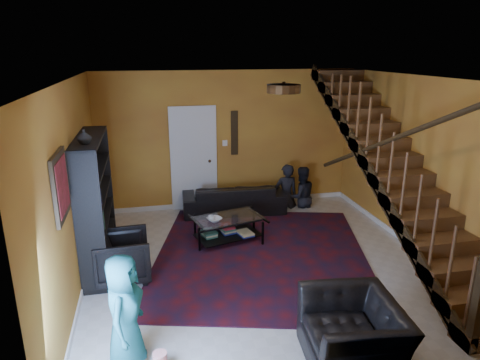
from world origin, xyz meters
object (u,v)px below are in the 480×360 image
at_px(sofa, 234,198).
at_px(coffee_table, 228,228).
at_px(armchair_left, 123,257).
at_px(armchair_right, 353,333).
at_px(bookshelf, 96,205).

height_order(sofa, coffee_table, sofa).
height_order(armchair_left, armchair_right, armchair_left).
distance_m(sofa, armchair_right, 4.56).
relative_size(armchair_left, armchair_right, 0.72).
xyz_separation_m(armchair_right, coffee_table, (-0.69, 3.22, -0.10)).
relative_size(sofa, coffee_table, 1.61).
height_order(bookshelf, armchair_right, bookshelf).
xyz_separation_m(bookshelf, coffee_table, (2.06, 0.37, -0.72)).
distance_m(armchair_right, coffee_table, 3.30).
distance_m(sofa, armchair_left, 3.07).
height_order(armchair_left, coffee_table, armchair_left).
distance_m(bookshelf, armchair_left, 0.90).
xyz_separation_m(sofa, armchair_right, (0.31, -4.55, 0.05)).
bearing_deg(bookshelf, armchair_right, -45.96).
bearing_deg(armchair_right, bookshelf, -129.83).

